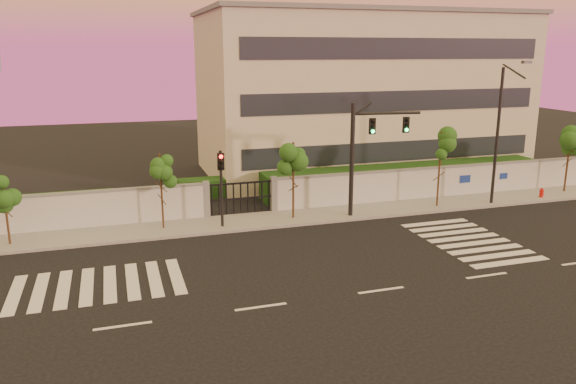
# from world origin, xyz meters

# --- Properties ---
(ground) EXTENTS (120.00, 120.00, 0.00)m
(ground) POSITION_xyz_m (0.00, 0.00, 0.00)
(ground) COLOR black
(ground) RESTS_ON ground
(sidewalk) EXTENTS (60.00, 3.00, 0.15)m
(sidewalk) POSITION_xyz_m (0.00, 10.50, 0.07)
(sidewalk) COLOR gray
(sidewalk) RESTS_ON ground
(perimeter_wall) EXTENTS (60.00, 0.36, 2.20)m
(perimeter_wall) POSITION_xyz_m (0.10, 12.00, 1.07)
(perimeter_wall) COLOR #B2B5BA
(perimeter_wall) RESTS_ON ground
(hedge_row) EXTENTS (41.00, 4.25, 1.80)m
(hedge_row) POSITION_xyz_m (1.17, 14.74, 0.82)
(hedge_row) COLOR #133710
(hedge_row) RESTS_ON ground
(institutional_building) EXTENTS (24.40, 12.40, 12.25)m
(institutional_building) POSITION_xyz_m (9.00, 21.99, 6.16)
(institutional_building) COLOR beige
(institutional_building) RESTS_ON ground
(road_markings) EXTENTS (57.00, 7.62, 0.02)m
(road_markings) POSITION_xyz_m (-1.58, 3.76, 0.01)
(road_markings) COLOR silver
(road_markings) RESTS_ON ground
(street_tree_b) EXTENTS (1.35, 1.07, 3.54)m
(street_tree_b) POSITION_xyz_m (-15.01, 10.24, 2.61)
(street_tree_b) COLOR #382314
(street_tree_b) RESTS_ON ground
(street_tree_c) EXTENTS (1.30, 1.04, 4.18)m
(street_tree_c) POSITION_xyz_m (-7.57, 10.59, 3.07)
(street_tree_c) COLOR #382314
(street_tree_c) RESTS_ON ground
(street_tree_d) EXTENTS (1.46, 1.16, 4.47)m
(street_tree_d) POSITION_xyz_m (-0.34, 10.29, 3.29)
(street_tree_d) COLOR #382314
(street_tree_d) RESTS_ON ground
(street_tree_e) EXTENTS (1.43, 1.14, 4.70)m
(street_tree_e) POSITION_xyz_m (8.82, 10.00, 3.46)
(street_tree_e) COLOR #382314
(street_tree_e) RESTS_ON ground
(street_tree_f) EXTENTS (1.59, 1.26, 4.29)m
(street_tree_f) POSITION_xyz_m (19.03, 10.62, 3.16)
(street_tree_f) COLOR #382314
(street_tree_f) RESTS_ON ground
(traffic_signal_main) EXTENTS (4.15, 0.72, 6.58)m
(traffic_signal_main) POSITION_xyz_m (3.76, 9.71, 4.16)
(traffic_signal_main) COLOR black
(traffic_signal_main) RESTS_ON ground
(traffic_signal_secondary) EXTENTS (0.33, 0.33, 4.28)m
(traffic_signal_secondary) POSITION_xyz_m (-4.52, 9.86, 2.72)
(traffic_signal_secondary) COLOR black
(traffic_signal_secondary) RESTS_ON ground
(streetlight_east) EXTENTS (0.53, 2.12, 8.82)m
(streetlight_east) POSITION_xyz_m (12.41, 9.38, 4.76)
(streetlight_east) COLOR black
(streetlight_east) RESTS_ON ground
(fire_hydrant) EXTENTS (0.30, 0.28, 0.76)m
(fire_hydrant) POSITION_xyz_m (16.37, 9.74, 0.38)
(fire_hydrant) COLOR red
(fire_hydrant) RESTS_ON ground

